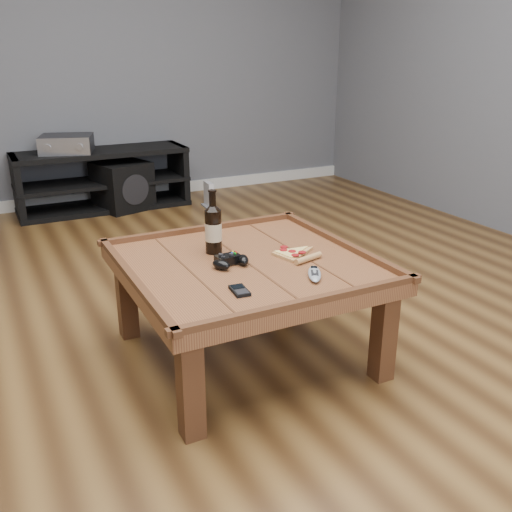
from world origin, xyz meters
name	(u,v)px	position (x,y,z in m)	size (l,w,h in m)	color
ground	(247,355)	(0.00, 0.00, 0.00)	(6.00, 6.00, 0.00)	#3F2712
wall_back	(83,40)	(0.00, 3.00, 1.35)	(5.00, 0.04, 2.70)	#56595E
baseboard	(99,197)	(0.00, 2.99, 0.05)	(5.00, 0.02, 0.10)	silver
coffee_table	(246,275)	(0.00, 0.00, 0.39)	(1.03, 1.03, 0.48)	#5C2F1A
media_console	(103,180)	(0.00, 2.75, 0.25)	(1.40, 0.45, 0.50)	black
beer_bottle	(213,228)	(-0.08, 0.17, 0.56)	(0.07, 0.07, 0.28)	black
game_controller	(230,261)	(-0.08, -0.01, 0.47)	(0.18, 0.12, 0.05)	black
pizza_slice	(294,254)	(0.22, -0.04, 0.46)	(0.22, 0.29, 0.03)	#B1784D
smartphone	(240,290)	(-0.16, -0.27, 0.46)	(0.06, 0.11, 0.01)	black
remote_control	(314,274)	(0.17, -0.27, 0.46)	(0.13, 0.17, 0.02)	gray
av_receiver	(67,144)	(-0.26, 2.75, 0.57)	(0.48, 0.43, 0.14)	black
subwoofer	(123,186)	(0.14, 2.68, 0.20)	(0.50, 0.50, 0.40)	black
game_console	(209,196)	(0.81, 2.39, 0.10)	(0.11, 0.18, 0.22)	gray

